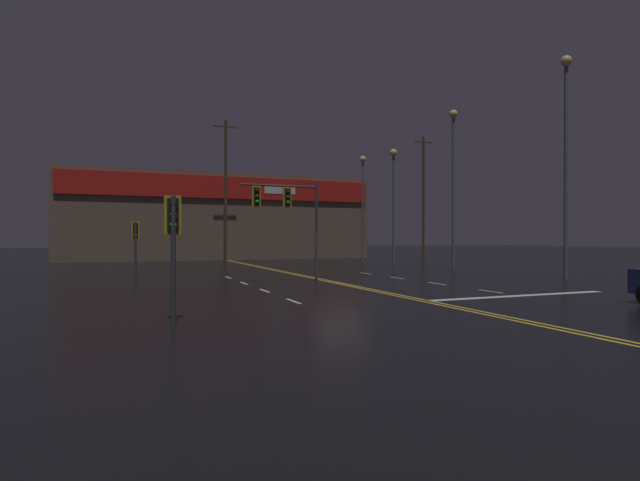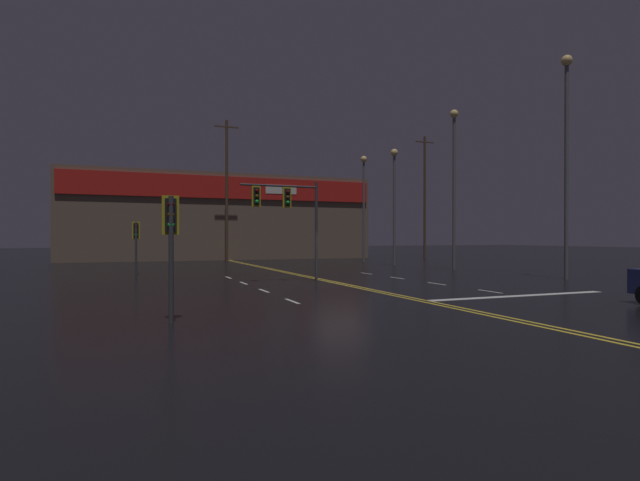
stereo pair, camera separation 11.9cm
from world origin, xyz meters
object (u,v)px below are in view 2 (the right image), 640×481
(traffic_signal_corner_northwest, at_px, (136,236))
(streetlight_median_approach, at_px, (364,194))
(traffic_signal_median, at_px, (285,206))
(streetlight_near_right, at_px, (394,191))
(streetlight_near_left, at_px, (454,169))
(traffic_signal_corner_southwest, at_px, (171,229))
(streetlight_far_left, at_px, (567,140))

(traffic_signal_corner_northwest, height_order, streetlight_median_approach, streetlight_median_approach)
(traffic_signal_median, height_order, streetlight_near_right, streetlight_near_right)
(streetlight_median_approach, bearing_deg, streetlight_near_right, -92.38)
(traffic_signal_corner_northwest, bearing_deg, streetlight_near_left, -7.86)
(traffic_signal_corner_southwest, height_order, streetlight_far_left, streetlight_far_left)
(streetlight_near_left, relative_size, streetlight_near_right, 1.19)
(traffic_signal_corner_northwest, relative_size, streetlight_median_approach, 0.33)
(streetlight_near_left, bearing_deg, traffic_signal_median, -160.61)
(streetlight_near_right, relative_size, streetlight_median_approach, 0.96)
(traffic_signal_median, relative_size, streetlight_median_approach, 0.52)
(traffic_signal_corner_southwest, bearing_deg, streetlight_median_approach, 54.63)
(streetlight_near_left, xyz_separation_m, streetlight_near_right, (-1.10, 5.98, -0.93))
(streetlight_near_right, height_order, streetlight_median_approach, streetlight_median_approach)
(traffic_signal_median, bearing_deg, streetlight_median_approach, 52.73)
(traffic_signal_corner_southwest, xyz_separation_m, streetlight_far_left, (20.09, 6.05, 4.81))
(streetlight_far_left, bearing_deg, streetlight_near_left, 93.97)
(streetlight_far_left, bearing_deg, traffic_signal_median, 164.56)
(streetlight_near_right, distance_m, streetlight_far_left, 14.67)
(traffic_signal_corner_southwest, distance_m, streetlight_median_approach, 32.41)
(traffic_signal_median, distance_m, streetlight_far_left, 14.84)
(traffic_signal_corner_southwest, height_order, traffic_signal_corner_northwest, traffic_signal_corner_southwest)
(traffic_signal_median, xyz_separation_m, streetlight_near_left, (13.32, 4.69, 3.02))
(streetlight_near_left, bearing_deg, traffic_signal_corner_southwest, -143.21)
(traffic_signal_median, height_order, traffic_signal_corner_northwest, traffic_signal_median)
(traffic_signal_corner_southwest, bearing_deg, traffic_signal_median, 58.00)
(traffic_signal_median, relative_size, traffic_signal_corner_southwest, 1.52)
(traffic_signal_median, relative_size, streetlight_near_left, 0.46)
(traffic_signal_median, height_order, streetlight_near_left, streetlight_near_left)
(traffic_signal_corner_southwest, distance_m, streetlight_near_right, 27.80)
(traffic_signal_corner_northwest, height_order, streetlight_near_right, streetlight_near_right)
(streetlight_near_left, bearing_deg, streetlight_near_right, 100.39)
(streetlight_far_left, bearing_deg, traffic_signal_corner_southwest, -163.24)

